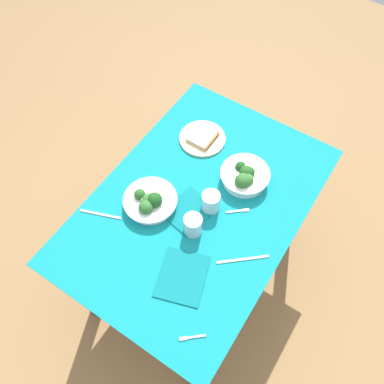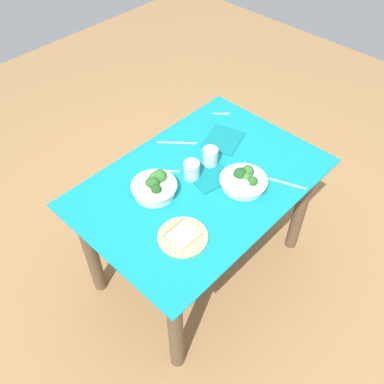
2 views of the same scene
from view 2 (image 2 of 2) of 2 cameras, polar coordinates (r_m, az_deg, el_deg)
The scene contains 13 objects.
ground_plane at distance 2.57m, azimuth 1.02°, elevation -9.72°, with size 6.00×6.00×0.00m, color #9E7547.
dining_table at distance 2.11m, azimuth 1.22°, elevation -0.95°, with size 1.20×0.82×0.71m.
broccoli_bowl_far at distance 1.99m, azimuth 7.08°, elevation 1.61°, with size 0.23×0.23×0.09m.
broccoli_bowl_near at distance 1.94m, azimuth -5.09°, elevation 0.76°, with size 0.21×0.21×0.10m.
bread_side_plate at distance 1.78m, azimuth -1.28°, elevation -6.02°, with size 0.22×0.22×0.03m.
water_glass_center at distance 2.00m, azimuth -0.05°, elevation 2.99°, with size 0.08×0.08×0.09m, color silver.
water_glass_side at distance 2.07m, azimuth 2.50°, elevation 4.81°, with size 0.08×0.08×0.09m, color silver.
fork_by_far_bowl at distance 2.42m, azimuth 4.13°, elevation 10.57°, with size 0.07×0.08×0.00m.
fork_by_near_bowl at distance 2.06m, azimuth -3.20°, elevation 2.88°, with size 0.07×0.08×0.00m.
table_knife_left at distance 2.05m, azimuth 12.86°, elevation 1.11°, with size 0.18×0.01×0.00m, color #B7B7BC.
table_knife_right at distance 2.22m, azimuth -2.04°, elevation 6.71°, with size 0.21×0.01×0.00m, color #B7B7BC.
napkin_folded_upper at distance 2.04m, azimuth 2.55°, elevation 2.16°, with size 0.19×0.16×0.01m, color #0F777D.
napkin_folded_lower at distance 2.25m, azimuth 4.26°, elevation 7.14°, with size 0.21×0.18×0.01m, color #0F777D.
Camera 2 is at (1.06, 0.94, 2.15)m, focal length 39.22 mm.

